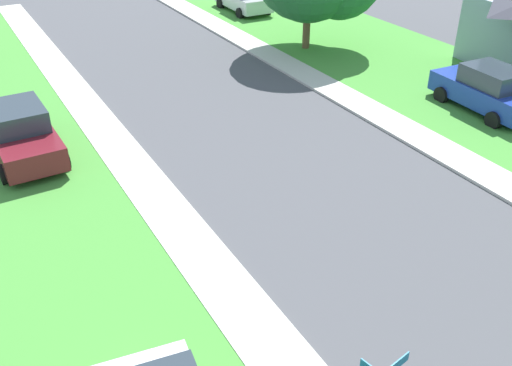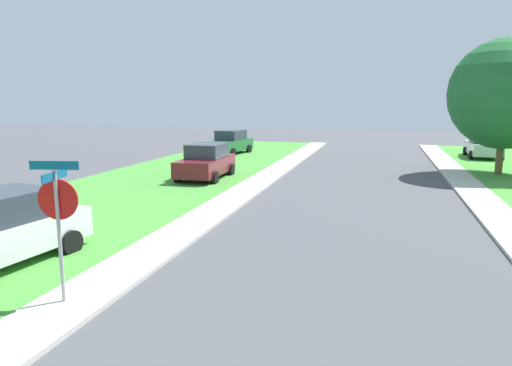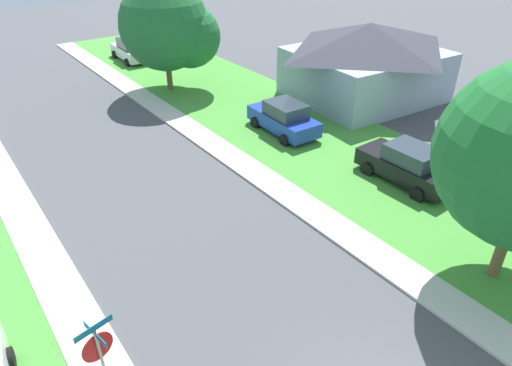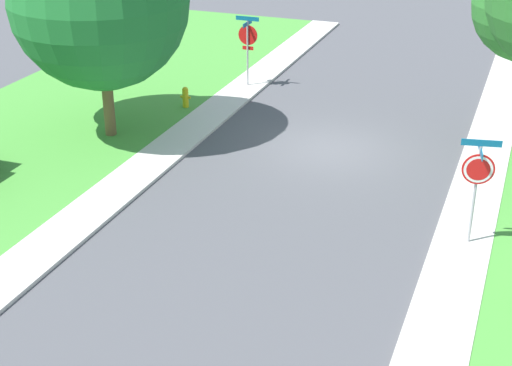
{
  "view_description": "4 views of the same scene",
  "coord_description": "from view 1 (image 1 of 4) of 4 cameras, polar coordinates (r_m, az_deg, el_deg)",
  "views": [
    {
      "loc": [
        -9.04,
        0.78,
        8.93
      ],
      "look_at": [
        -2.88,
        11.75,
        1.4
      ],
      "focal_mm": 40.31,
      "sensor_mm": 36.0,
      "label": 1
    },
    {
      "loc": [
        0.85,
        -2.48,
        3.83
      ],
      "look_at": [
        -2.75,
        10.84,
        1.4
      ],
      "focal_mm": 32.73,
      "sensor_mm": 36.0,
      "label": 2
    },
    {
      "loc": [
        -6.05,
        -2.93,
        10.48
      ],
      "look_at": [
        2.85,
        9.07,
        1.4
      ],
      "focal_mm": 32.03,
      "sensor_mm": 36.0,
      "label": 3
    },
    {
      "loc": [
        -5.72,
        21.52,
        9.34
      ],
      "look_at": [
        0.22,
        5.9,
        1.4
      ],
      "focal_mm": 53.35,
      "sensor_mm": 36.0,
      "label": 4
    }
  ],
  "objects": [
    {
      "name": "car_maroon_behind_trees",
      "position": [
        19.87,
        -22.24,
        4.58
      ],
      "size": [
        2.13,
        4.35,
        1.76
      ],
      "color": "maroon",
      "rests_on": "ground"
    },
    {
      "name": "car_blue_across_road",
      "position": [
        23.52,
        22.02,
        8.59
      ],
      "size": [
        2.18,
        4.37,
        1.76
      ],
      "color": "#1E389E",
      "rests_on": "ground"
    },
    {
      "name": "sidewalk_east",
      "position": [
        19.83,
        19.09,
        2.48
      ],
      "size": [
        1.4,
        56.0,
        0.1
      ],
      "primitive_type": "cube",
      "color": "beige",
      "rests_on": "ground"
    },
    {
      "name": "sidewalk_west",
      "position": [
        14.95,
        -6.61,
        -5.78
      ],
      "size": [
        1.4,
        56.0,
        0.1
      ],
      "primitive_type": "cube",
      "color": "beige",
      "rests_on": "ground"
    }
  ]
}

